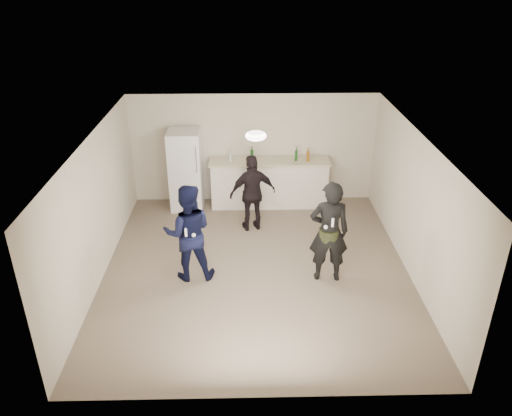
{
  "coord_description": "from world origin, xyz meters",
  "views": [
    {
      "loc": [
        -0.18,
        -7.68,
        5.1
      ],
      "look_at": [
        0.0,
        0.2,
        1.15
      ],
      "focal_mm": 35.0,
      "sensor_mm": 36.0,
      "label": 1
    }
  ],
  "objects_px": {
    "counter": "(269,184)",
    "spectator": "(253,193)",
    "woman": "(329,232)",
    "shaker": "(253,159)",
    "man": "(188,233)",
    "fridge": "(186,170)"
  },
  "relations": [
    {
      "from": "woman",
      "to": "shaker",
      "type": "bearing_deg",
      "value": -64.39
    },
    {
      "from": "woman",
      "to": "fridge",
      "type": "bearing_deg",
      "value": -44.68
    },
    {
      "from": "shaker",
      "to": "man",
      "type": "xyz_separation_m",
      "value": [
        -1.17,
        -2.73,
        -0.29
      ]
    },
    {
      "from": "woman",
      "to": "counter",
      "type": "bearing_deg",
      "value": -71.54
    },
    {
      "from": "woman",
      "to": "man",
      "type": "bearing_deg",
      "value": -0.66
    },
    {
      "from": "fridge",
      "to": "man",
      "type": "bearing_deg",
      "value": -83.26
    },
    {
      "from": "fridge",
      "to": "shaker",
      "type": "distance_m",
      "value": 1.52
    },
    {
      "from": "fridge",
      "to": "shaker",
      "type": "bearing_deg",
      "value": -2.44
    },
    {
      "from": "counter",
      "to": "spectator",
      "type": "relative_size",
      "value": 1.59
    },
    {
      "from": "counter",
      "to": "shaker",
      "type": "relative_size",
      "value": 15.29
    },
    {
      "from": "shaker",
      "to": "man",
      "type": "distance_m",
      "value": 2.98
    },
    {
      "from": "fridge",
      "to": "woman",
      "type": "distance_m",
      "value": 3.99
    },
    {
      "from": "fridge",
      "to": "counter",
      "type": "bearing_deg",
      "value": 2.16
    },
    {
      "from": "counter",
      "to": "woman",
      "type": "height_order",
      "value": "woman"
    },
    {
      "from": "shaker",
      "to": "spectator",
      "type": "relative_size",
      "value": 0.1
    },
    {
      "from": "man",
      "to": "spectator",
      "type": "height_order",
      "value": "man"
    },
    {
      "from": "woman",
      "to": "spectator",
      "type": "distance_m",
      "value": 2.24
    },
    {
      "from": "fridge",
      "to": "spectator",
      "type": "relative_size",
      "value": 1.1
    },
    {
      "from": "counter",
      "to": "fridge",
      "type": "relative_size",
      "value": 1.44
    },
    {
      "from": "shaker",
      "to": "spectator",
      "type": "bearing_deg",
      "value": -91.67
    },
    {
      "from": "shaker",
      "to": "fridge",
      "type": "bearing_deg",
      "value": 177.56
    },
    {
      "from": "spectator",
      "to": "man",
      "type": "bearing_deg",
      "value": 42.14
    }
  ]
}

